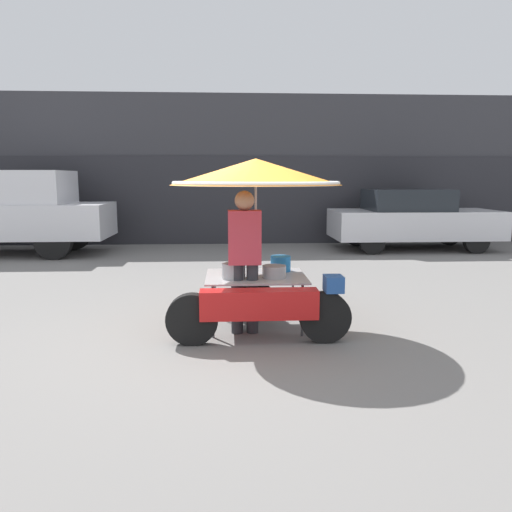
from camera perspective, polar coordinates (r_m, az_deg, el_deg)
The scene contains 5 objects.
ground_plane at distance 5.88m, azimuth -3.62°, elevation -9.17°, with size 36.00×36.00×0.00m, color slate.
shopfront_building at distance 14.83m, azimuth -3.48°, elevation 9.70°, with size 28.00×2.06×4.07m.
vendor_motorcycle_cart at distance 5.93m, azimuth 0.06°, elevation 7.06°, with size 2.05×2.04×2.05m.
vendor_person at distance 5.80m, azimuth -1.31°, elevation 0.22°, with size 0.38×0.23×1.68m.
parked_car at distance 13.33m, azimuth 17.43°, elevation 4.05°, with size 4.14×1.78×1.53m.
Camera 1 is at (0.05, -5.59, 1.83)m, focal length 35.00 mm.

